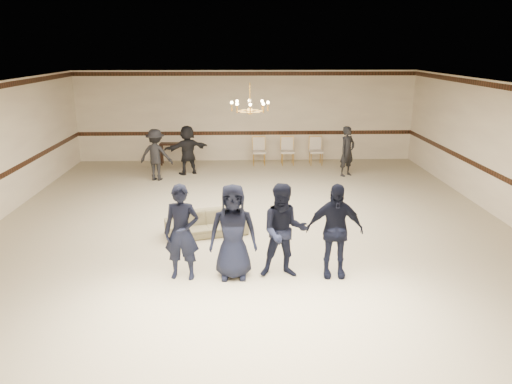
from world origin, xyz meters
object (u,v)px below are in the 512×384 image
at_px(settee, 206,223).
at_px(adult_mid, 188,150).
at_px(boy_d, 335,230).
at_px(banquet_chair_left, 259,152).
at_px(adult_left, 156,155).
at_px(boy_c, 284,231).
at_px(banquet_chair_mid, 288,151).
at_px(boy_b, 233,232).
at_px(banquet_chair_right, 316,151).
at_px(adult_right, 347,151).
at_px(boy_a, 182,232).
at_px(console_table, 173,154).
at_px(chandelier, 250,97).

height_order(settee, adult_mid, adult_mid).
bearing_deg(boy_d, banquet_chair_left, 99.02).
distance_m(adult_left, banquet_chair_left, 3.76).
distance_m(boy_c, banquet_chair_mid, 8.61).
distance_m(boy_b, boy_d, 1.80).
height_order(adult_mid, banquet_chair_left, adult_mid).
relative_size(boy_c, banquet_chair_right, 1.81).
bearing_deg(adult_right, boy_d, -140.35).
relative_size(banquet_chair_left, banquet_chair_right, 1.00).
bearing_deg(banquet_chair_left, boy_a, -106.30).
xyz_separation_m(adult_mid, console_table, (-0.65, 1.35, -0.42)).
bearing_deg(banquet_chair_left, adult_right, -34.42).
distance_m(boy_c, banquet_chair_left, 8.56).
bearing_deg(boy_d, adult_mid, 116.73).
height_order(banquet_chair_left, console_table, banquet_chair_left).
relative_size(settee, adult_right, 1.11).
bearing_deg(console_table, boy_d, -64.60).
xyz_separation_m(boy_c, banquet_chair_right, (1.91, 8.55, -0.39)).
height_order(boy_a, banquet_chair_right, boy_a).
xyz_separation_m(boy_a, adult_left, (-1.54, 6.70, -0.07)).
bearing_deg(console_table, adult_mid, -63.53).
bearing_deg(boy_b, boy_c, -0.36).
xyz_separation_m(chandelier, adult_left, (-2.82, 3.37, -2.08)).
height_order(settee, adult_left, adult_left).
height_order(boy_c, settee, boy_c).
bearing_deg(boy_d, console_table, 116.92).
xyz_separation_m(banquet_chair_left, console_table, (-3.00, 0.20, -0.10)).
xyz_separation_m(boy_d, banquet_chair_right, (1.01, 8.55, -0.39)).
bearing_deg(chandelier, boy_c, -81.14).
distance_m(adult_left, banquet_chair_mid, 4.65).
height_order(settee, banquet_chair_right, banquet_chair_right).
bearing_deg(banquet_chair_left, chandelier, -99.70).
relative_size(adult_right, console_table, 1.76).
xyz_separation_m(adult_left, adult_right, (6.00, 0.30, 0.00)).
height_order(boy_a, settee, boy_a).
height_order(chandelier, boy_c, chandelier).
distance_m(boy_a, adult_left, 6.88).
height_order(boy_a, adult_mid, boy_a).
bearing_deg(boy_d, boy_a, -177.56).
bearing_deg(adult_right, banquet_chair_right, 79.45).
relative_size(settee, banquet_chair_left, 1.85).
relative_size(boy_c, banquet_chair_mid, 1.81).
bearing_deg(boy_c, banquet_chair_mid, 84.07).
relative_size(settee, banquet_chair_right, 1.85).
distance_m(chandelier, banquet_chair_left, 5.76).
height_order(boy_d, settee, boy_d).
distance_m(banquet_chair_right, console_table, 5.00).
xyz_separation_m(banquet_chair_left, banquet_chair_right, (2.00, 0.00, 0.00)).
distance_m(chandelier, banquet_chair_mid, 5.92).
bearing_deg(boy_b, settee, 106.23).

